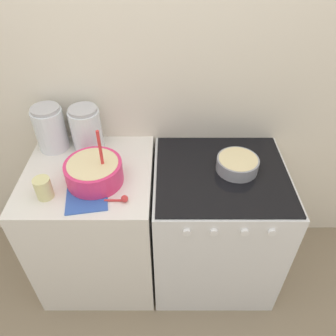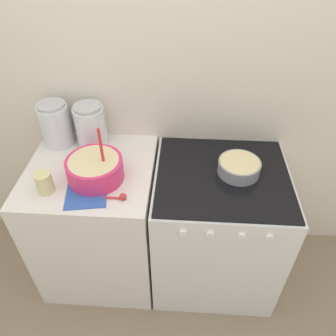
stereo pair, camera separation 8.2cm
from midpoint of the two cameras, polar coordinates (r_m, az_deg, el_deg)
ground_plane at (r=2.29m, az=-1.85°, el=-23.46°), size 12.00×12.00×0.00m
wall_back at (r=1.91m, az=-0.70°, el=13.77°), size 4.52×0.05×2.40m
countertop_cabinet at (r=2.15m, az=-10.74°, el=-9.14°), size 0.70×0.68×0.89m
stove at (r=2.11m, az=9.39°, el=-10.17°), size 0.74×0.69×0.89m
mixing_bowl at (r=1.74m, az=-11.31°, el=-0.03°), size 0.30×0.30×0.32m
baking_pan at (r=1.80m, az=13.55°, el=0.19°), size 0.23×0.23×0.08m
storage_jar_left at (r=2.02m, az=-17.77°, el=6.83°), size 0.18×0.18×0.27m
storage_jar_middle at (r=1.96m, az=-12.08°, el=6.75°), size 0.18×0.18×0.26m
tin_can at (r=1.73m, az=-19.46°, el=-2.45°), size 0.08×0.08×0.11m
recipe_page at (r=1.69m, az=-12.69°, el=-4.48°), size 0.23×0.23×0.01m
measuring_spoon at (r=1.63m, az=-6.84°, el=-5.06°), size 0.12×0.04×0.04m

